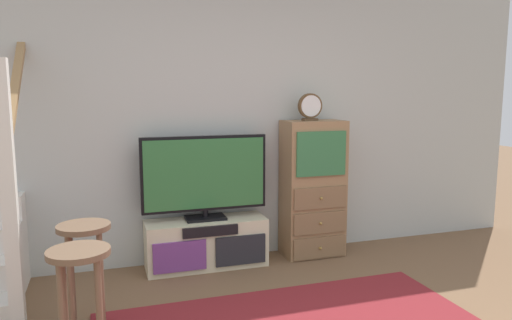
# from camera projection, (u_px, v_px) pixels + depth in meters

# --- Properties ---
(back_wall) EXTENTS (6.40, 0.12, 2.70)m
(back_wall) POSITION_uv_depth(u_px,v_px,m) (230.00, 117.00, 4.55)
(back_wall) COLOR #B2B7B2
(back_wall) RESTS_ON ground_plane
(media_console) EXTENTS (1.09, 0.38, 0.44)m
(media_console) POSITION_uv_depth(u_px,v_px,m) (206.00, 243.00, 4.37)
(media_console) COLOR beige
(media_console) RESTS_ON ground_plane
(television) EXTENTS (1.13, 0.22, 0.76)m
(television) POSITION_uv_depth(u_px,v_px,m) (205.00, 175.00, 4.30)
(television) COLOR black
(television) RESTS_ON media_console
(side_cabinet) EXTENTS (0.58, 0.38, 1.32)m
(side_cabinet) POSITION_uv_depth(u_px,v_px,m) (313.00, 189.00, 4.64)
(side_cabinet) COLOR #93704C
(side_cabinet) RESTS_ON ground_plane
(desk_clock) EXTENTS (0.23, 0.08, 0.26)m
(desk_clock) POSITION_uv_depth(u_px,v_px,m) (310.00, 107.00, 4.50)
(desk_clock) COLOR #4C3823
(desk_clock) RESTS_ON side_cabinet
(bar_stool_near) EXTENTS (0.34, 0.34, 0.74)m
(bar_stool_near) POSITION_uv_depth(u_px,v_px,m) (80.00, 283.00, 2.63)
(bar_stool_near) COLOR brown
(bar_stool_near) RESTS_ON ground_plane
(bar_stool_far) EXTENTS (0.34, 0.34, 0.74)m
(bar_stool_far) POSITION_uv_depth(u_px,v_px,m) (85.00, 253.00, 3.12)
(bar_stool_far) COLOR brown
(bar_stool_far) RESTS_ON ground_plane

